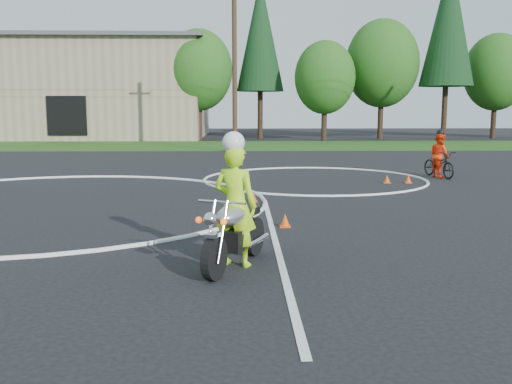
{
  "coord_description": "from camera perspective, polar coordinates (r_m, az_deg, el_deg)",
  "views": [
    {
      "loc": [
        5.32,
        -12.55,
        2.61
      ],
      "look_at": [
        5.6,
        -2.41,
        1.1
      ],
      "focal_mm": 40.0,
      "sensor_mm": 36.0,
      "label": 1
    }
  ],
  "objects": [
    {
      "name": "treeline",
      "position": [
        48.27,
        10.01,
        13.08
      ],
      "size": [
        38.2,
        8.1,
        14.52
      ],
      "color": "#382619",
      "rests_on": "ground"
    },
    {
      "name": "grass_strip",
      "position": [
        40.0,
        -9.23,
        4.61
      ],
      "size": [
        120.0,
        10.0,
        0.02
      ],
      "primitive_type": "cube",
      "color": "#1E4714",
      "rests_on": "ground"
    },
    {
      "name": "rider_second_grp",
      "position": [
        22.53,
        17.86,
        3.03
      ],
      "size": [
        1.11,
        2.0,
        1.82
      ],
      "rotation": [
        0.0,
        0.0,
        0.25
      ],
      "color": "black",
      "rests_on": "ground"
    },
    {
      "name": "traffic_cones",
      "position": [
        15.86,
        -2.82,
        -0.53
      ],
      "size": [
        15.16,
        8.26,
        0.3
      ],
      "color": "#E74D0C",
      "rests_on": "ground"
    },
    {
      "name": "course_markings",
      "position": [
        17.39,
        -11.98,
        -0.34
      ],
      "size": [
        19.05,
        19.05,
        0.12
      ],
      "color": "silver",
      "rests_on": "ground"
    },
    {
      "name": "utility_poles",
      "position": [
        33.66,
        -2.16,
        12.85
      ],
      "size": [
        41.6,
        1.12,
        10.0
      ],
      "color": "#473321",
      "rests_on": "ground"
    },
    {
      "name": "ground",
      "position": [
        13.88,
        -24.11,
        -3.13
      ],
      "size": [
        120.0,
        120.0,
        0.0
      ],
      "primitive_type": "plane",
      "color": "black",
      "rests_on": "ground"
    },
    {
      "name": "rider_primary_grp",
      "position": [
        9.37,
        -2.09,
        -0.97
      ],
      "size": [
        0.87,
        0.74,
        2.23
      ],
      "rotation": [
        0.0,
        0.0,
        -0.41
      ],
      "color": "#AFF319",
      "rests_on": "ground"
    },
    {
      "name": "primary_motorcycle",
      "position": [
        9.33,
        -2.16,
        -4.09
      ],
      "size": [
        1.19,
        2.15,
        1.2
      ],
      "rotation": [
        0.0,
        0.0,
        -0.41
      ],
      "color": "black",
      "rests_on": "ground"
    }
  ]
}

